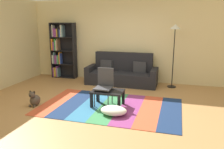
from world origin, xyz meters
TOP-DOWN VIEW (x-y plane):
  - ground_plane at (0.00, 0.00)m, footprint 14.00×14.00m
  - back_wall at (0.00, 2.55)m, footprint 6.80×0.10m
  - left_wall at (-3.40, 0.75)m, footprint 0.10×5.50m
  - rug at (0.18, -0.05)m, footprint 3.30×2.03m
  - couch at (-0.03, 2.02)m, footprint 2.26×0.80m
  - bookshelf at (-2.35, 2.31)m, footprint 0.90×0.28m
  - coffee_table at (0.11, -0.01)m, footprint 0.75×0.51m
  - pouf at (0.40, -0.50)m, footprint 0.58×0.43m
  - dog at (-1.60, -0.49)m, footprint 0.22×0.35m
  - standing_lamp at (1.54, 2.09)m, footprint 0.32×0.32m
  - tv_remote at (0.12, -0.01)m, footprint 0.11×0.15m
  - folding_chair at (0.00, 0.09)m, footprint 0.40×0.40m

SIDE VIEW (x-z plane):
  - ground_plane at x=0.00m, z-range 0.00..0.00m
  - rug at x=0.18m, z-range 0.00..0.01m
  - pouf at x=0.40m, z-range 0.01..0.20m
  - dog at x=-1.60m, z-range -0.04..0.36m
  - coffee_table at x=0.11m, z-range 0.13..0.51m
  - couch at x=-0.03m, z-range -0.16..0.84m
  - tv_remote at x=0.12m, z-range 0.39..0.41m
  - folding_chair at x=0.00m, z-range 0.08..0.98m
  - bookshelf at x=-2.35m, z-range 0.04..1.98m
  - back_wall at x=0.00m, z-range 0.00..2.70m
  - left_wall at x=-3.40m, z-range 0.00..2.70m
  - standing_lamp at x=1.54m, z-range 0.64..2.55m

